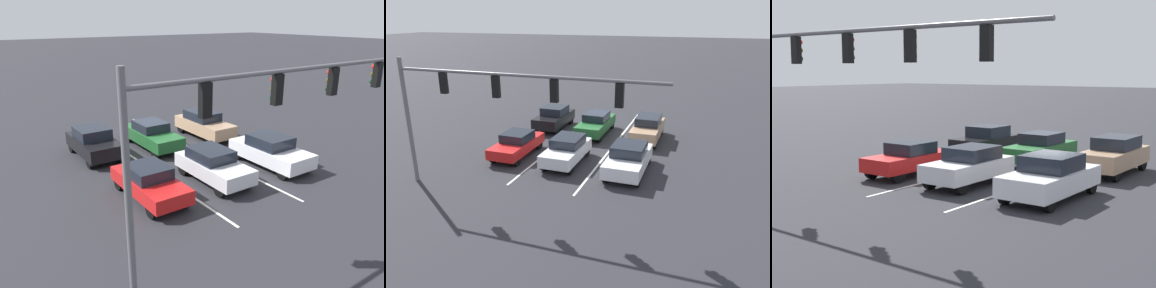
% 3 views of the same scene
% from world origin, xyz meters
% --- Properties ---
extents(ground_plane, '(240.00, 240.00, 0.00)m').
position_xyz_m(ground_plane, '(0.00, 0.00, 0.00)').
color(ground_plane, '#28282D').
extents(lane_stripe_left_divider, '(0.12, 15.91, 0.01)m').
position_xyz_m(lane_stripe_left_divider, '(-1.77, 1.96, 0.01)').
color(lane_stripe_left_divider, silver).
rests_on(lane_stripe_left_divider, ground_plane).
extents(lane_stripe_center_divider, '(0.12, 15.91, 0.01)m').
position_xyz_m(lane_stripe_center_divider, '(1.77, 1.96, 0.01)').
color(lane_stripe_center_divider, silver).
rests_on(lane_stripe_center_divider, ground_plane).
extents(car_white_leftlane_front, '(1.93, 4.35, 1.56)m').
position_xyz_m(car_white_leftlane_front, '(-3.56, 6.21, 0.79)').
color(car_white_leftlane_front, silver).
rests_on(car_white_leftlane_front, ground_plane).
extents(car_red_rightlane_front, '(1.74, 4.17, 1.43)m').
position_xyz_m(car_red_rightlane_front, '(3.29, 5.98, 0.74)').
color(car_red_rightlane_front, red).
rests_on(car_red_rightlane_front, ground_plane).
extents(car_silver_midlane_front, '(1.76, 4.01, 1.51)m').
position_xyz_m(car_silver_midlane_front, '(0.04, 6.10, 0.79)').
color(car_silver_midlane_front, silver).
rests_on(car_silver_midlane_front, ground_plane).
extents(car_tan_leftlane_second, '(1.73, 4.38, 1.62)m').
position_xyz_m(car_tan_leftlane_second, '(-3.62, 0.40, 0.84)').
color(car_tan_leftlane_second, tan).
rests_on(car_tan_leftlane_second, ground_plane).
extents(car_darkgreen_midlane_second, '(1.76, 4.53, 1.52)m').
position_xyz_m(car_darkgreen_midlane_second, '(0.07, 0.30, 0.77)').
color(car_darkgreen_midlane_second, '#1E5928').
rests_on(car_darkgreen_midlane_second, ground_plane).
extents(car_black_rightlane_second, '(1.84, 4.05, 1.61)m').
position_xyz_m(car_black_rightlane_second, '(3.43, -0.08, 0.82)').
color(car_black_rightlane_second, black).
rests_on(car_black_rightlane_second, ground_plane).
extents(traffic_signal_gantry, '(12.54, 0.37, 6.23)m').
position_xyz_m(traffic_signal_gantry, '(1.95, 10.89, 4.72)').
color(traffic_signal_gantry, slate).
rests_on(traffic_signal_gantry, ground_plane).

